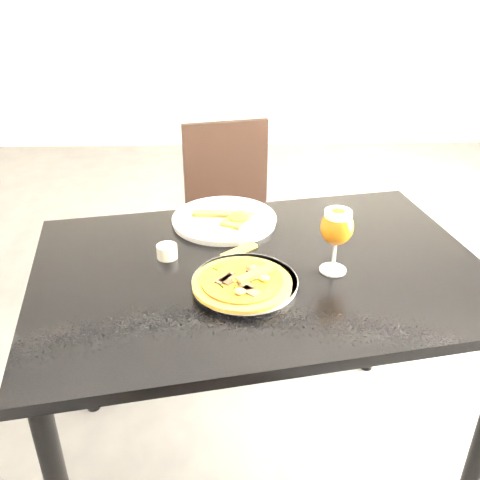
{
  "coord_description": "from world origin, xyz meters",
  "views": [
    {
      "loc": [
        -0.26,
        -1.51,
        1.49
      ],
      "look_at": [
        -0.22,
        -0.29,
        0.83
      ],
      "focal_mm": 40.0,
      "sensor_mm": 36.0,
      "label": 1
    }
  ],
  "objects_px": {
    "pizza": "(242,282)",
    "beer_glass": "(337,227)",
    "chair_far": "(232,214)",
    "dining_table": "(259,294)"
  },
  "relations": [
    {
      "from": "pizza",
      "to": "beer_glass",
      "type": "relative_size",
      "value": 1.39
    },
    {
      "from": "pizza",
      "to": "beer_glass",
      "type": "bearing_deg",
      "value": 18.71
    },
    {
      "from": "chair_far",
      "to": "pizza",
      "type": "bearing_deg",
      "value": -101.16
    },
    {
      "from": "chair_far",
      "to": "beer_glass",
      "type": "bearing_deg",
      "value": -86.51
    },
    {
      "from": "beer_glass",
      "to": "dining_table",
      "type": "bearing_deg",
      "value": 171.29
    },
    {
      "from": "chair_far",
      "to": "pizza",
      "type": "relative_size",
      "value": 3.44
    },
    {
      "from": "chair_far",
      "to": "beer_glass",
      "type": "height_order",
      "value": "beer_glass"
    },
    {
      "from": "dining_table",
      "to": "chair_far",
      "type": "bearing_deg",
      "value": 84.04
    },
    {
      "from": "chair_far",
      "to": "beer_glass",
      "type": "xyz_separation_m",
      "value": [
        0.25,
        -0.93,
        0.41
      ]
    },
    {
      "from": "chair_far",
      "to": "pizza",
      "type": "height_order",
      "value": "chair_far"
    }
  ]
}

